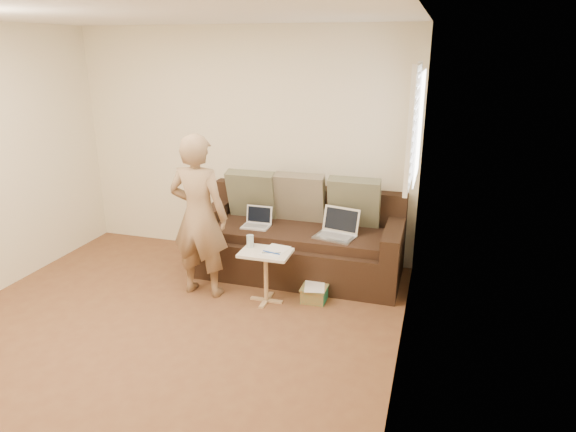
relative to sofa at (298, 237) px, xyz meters
The scene contains 17 objects.
floor 1.99m from the sofa, 114.32° to the right, with size 4.50×4.50×0.00m, color brown.
ceiling 2.92m from the sofa, 114.32° to the right, with size 4.50×4.50×0.00m, color white.
wall_back 1.28m from the sofa, 149.37° to the left, with size 4.00×4.00×0.00m, color beige.
wall_right 2.31m from the sofa, 55.99° to the right, with size 4.50×4.50×0.00m, color beige.
window_blinds 1.74m from the sofa, 13.48° to the right, with size 0.12×0.88×1.08m, color white, non-canonical shape.
sofa is the anchor object (origin of this frame).
pillow_left 0.73m from the sofa, 160.60° to the left, with size 0.55×0.14×0.55m, color #595B43, non-canonical shape.
pillow_mid 0.44m from the sofa, 101.67° to the left, with size 0.55×0.14×0.55m, color #67604A, non-canonical shape.
pillow_right 0.70m from the sofa, 23.36° to the left, with size 0.55×0.14×0.55m, color #595B43, non-canonical shape.
laptop_silver 0.47m from the sofa, 20.31° to the right, with size 0.40×0.29×0.26m, color #B7BABC, non-canonical shape.
laptop_white 0.47m from the sofa, 167.21° to the right, with size 0.29×0.21×0.21m, color white, non-canonical shape.
person 1.15m from the sofa, 137.71° to the right, with size 0.59×0.40×1.63m, color olive.
side_table 0.75m from the sofa, 99.41° to the right, with size 0.48×0.33×0.52m, color silver, non-canonical shape.
drinking_glass 0.74m from the sofa, 114.59° to the right, with size 0.07×0.07×0.12m, color silver, non-canonical shape.
scissors 0.76m from the sofa, 93.88° to the right, with size 0.18×0.10×0.02m, color silver, non-canonical shape.
paper_on_table 0.68m from the sofa, 93.67° to the right, with size 0.21×0.30×0.00m, color white, non-canonical shape.
striped_box 0.75m from the sofa, 60.21° to the right, with size 0.25×0.25×0.16m, color orange, non-canonical shape.
Camera 1 is at (2.18, -3.14, 2.38)m, focal length 31.64 mm.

